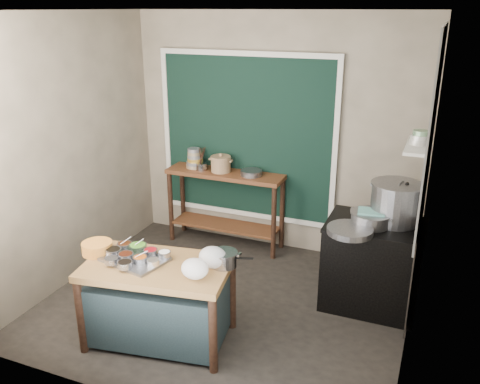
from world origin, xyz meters
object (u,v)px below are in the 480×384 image
at_px(prep_table, 159,302).
at_px(ceramic_crock, 221,165).
at_px(yellow_basin, 97,248).
at_px(stove_block, 372,266).
at_px(steamer, 371,219).
at_px(back_counter, 225,208).
at_px(saucepan, 224,259).
at_px(condiment_tray, 135,259).
at_px(stock_pot, 396,203).
at_px(utensil_cup, 202,166).

distance_m(prep_table, ceramic_crock, 2.15).
bearing_deg(yellow_basin, stove_block, 30.23).
bearing_deg(steamer, back_counter, 156.94).
distance_m(back_counter, saucepan, 2.02).
bearing_deg(saucepan, stove_block, 27.77).
distance_m(condiment_tray, stock_pot, 2.48).
bearing_deg(ceramic_crock, stock_pot, -16.52).
bearing_deg(saucepan, back_counter, 96.46).
bearing_deg(stock_pot, yellow_basin, -149.45).
relative_size(yellow_basin, saucepan, 1.13).
height_order(prep_table, back_counter, back_counter).
relative_size(ceramic_crock, steamer, 0.65).
xyz_separation_m(back_counter, steamer, (1.85, -0.79, 0.47)).
relative_size(prep_table, back_counter, 0.86).
xyz_separation_m(yellow_basin, utensil_cup, (0.05, 2.01, 0.19)).
height_order(stove_block, steamer, steamer).
xyz_separation_m(yellow_basin, steamer, (2.20, 1.25, 0.14)).
bearing_deg(stock_pot, steamer, -140.58).
xyz_separation_m(prep_table, steamer, (1.60, 1.24, 0.57)).
bearing_deg(prep_table, stove_block, 29.05).
xyz_separation_m(stove_block, condiment_tray, (-1.86, -1.31, 0.34)).
distance_m(saucepan, steamer, 1.49).
bearing_deg(steamer, stock_pot, 39.42).
xyz_separation_m(saucepan, ceramic_crock, (-0.85, 1.83, 0.22)).
height_order(saucepan, stock_pot, stock_pot).
height_order(condiment_tray, stock_pot, stock_pot).
bearing_deg(stock_pot, condiment_tray, -144.92).
height_order(condiment_tray, yellow_basin, yellow_basin).
relative_size(stove_block, condiment_tray, 1.70).
xyz_separation_m(prep_table, utensil_cup, (-0.55, 2.00, 0.62)).
bearing_deg(prep_table, ceramic_crock, 89.37).
bearing_deg(stove_block, prep_table, -141.72).
relative_size(saucepan, utensil_cup, 1.64).
bearing_deg(utensil_cup, back_counter, 5.68).
xyz_separation_m(utensil_cup, stock_pot, (2.34, -0.60, 0.08)).
xyz_separation_m(yellow_basin, saucepan, (1.14, 0.21, 0.01)).
height_order(prep_table, ceramic_crock, ceramic_crock).
height_order(stove_block, saucepan, saucepan).
relative_size(back_counter, ceramic_crock, 5.66).
bearing_deg(steamer, utensil_cup, 160.55).
distance_m(yellow_basin, ceramic_crock, 2.07).
bearing_deg(steamer, saucepan, -135.44).
relative_size(back_counter, condiment_tray, 2.74).
height_order(back_counter, condiment_tray, back_counter).
relative_size(condiment_tray, utensil_cup, 3.62).
xyz_separation_m(stove_block, steamer, (-0.05, -0.06, 0.52)).
relative_size(condiment_tray, saucepan, 2.21).
bearing_deg(saucepan, ceramic_crock, 97.90).
relative_size(prep_table, saucepan, 5.21).
bearing_deg(prep_table, saucepan, 11.22).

